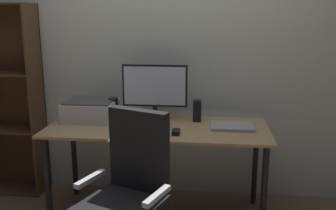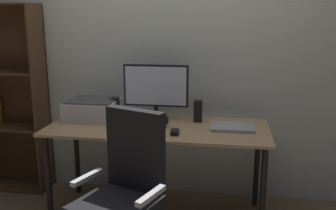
{
  "view_description": "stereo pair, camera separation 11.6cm",
  "coord_description": "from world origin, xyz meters",
  "px_view_note": "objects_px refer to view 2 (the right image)",
  "views": [
    {
      "loc": [
        0.39,
        -2.74,
        1.58
      ],
      "look_at": [
        0.08,
        0.01,
        0.91
      ],
      "focal_mm": 40.6,
      "sensor_mm": 36.0,
      "label": 1
    },
    {
      "loc": [
        0.51,
        -2.73,
        1.58
      ],
      "look_at": [
        0.08,
        0.01,
        0.91
      ],
      "focal_mm": 40.6,
      "sensor_mm": 36.0,
      "label": 2
    }
  ],
  "objects_px": {
    "keyboard": "(143,132)",
    "printer": "(92,109)",
    "mouse": "(175,132)",
    "bookshelf": "(8,101)",
    "desk": "(158,137)",
    "speaker_right": "(198,111)",
    "speaker_left": "(115,108)",
    "monitor": "(156,89)",
    "coffee_mug": "(161,121)",
    "laptop": "(232,127)",
    "office_chair": "(124,201)"
  },
  "relations": [
    {
      "from": "speaker_left",
      "to": "monitor",
      "type": "bearing_deg",
      "value": 1.33
    },
    {
      "from": "monitor",
      "to": "mouse",
      "type": "relative_size",
      "value": 5.42
    },
    {
      "from": "desk",
      "to": "printer",
      "type": "relative_size",
      "value": 4.2
    },
    {
      "from": "desk",
      "to": "speaker_right",
      "type": "xyz_separation_m",
      "value": [
        0.29,
        0.19,
        0.17
      ]
    },
    {
      "from": "speaker_right",
      "to": "desk",
      "type": "bearing_deg",
      "value": -147.65
    },
    {
      "from": "desk",
      "to": "monitor",
      "type": "relative_size",
      "value": 3.23
    },
    {
      "from": "mouse",
      "to": "laptop",
      "type": "bearing_deg",
      "value": 25.1
    },
    {
      "from": "desk",
      "to": "keyboard",
      "type": "height_order",
      "value": "keyboard"
    },
    {
      "from": "speaker_right",
      "to": "printer",
      "type": "height_order",
      "value": "speaker_right"
    },
    {
      "from": "coffee_mug",
      "to": "laptop",
      "type": "height_order",
      "value": "coffee_mug"
    },
    {
      "from": "laptop",
      "to": "speaker_right",
      "type": "relative_size",
      "value": 1.88
    },
    {
      "from": "coffee_mug",
      "to": "speaker_left",
      "type": "distance_m",
      "value": 0.47
    },
    {
      "from": "monitor",
      "to": "bookshelf",
      "type": "relative_size",
      "value": 0.31
    },
    {
      "from": "monitor",
      "to": "coffee_mug",
      "type": "bearing_deg",
      "value": -69.73
    },
    {
      "from": "desk",
      "to": "keyboard",
      "type": "distance_m",
      "value": 0.22
    },
    {
      "from": "coffee_mug",
      "to": "bookshelf",
      "type": "relative_size",
      "value": 0.06
    },
    {
      "from": "laptop",
      "to": "printer",
      "type": "distance_m",
      "value": 1.13
    },
    {
      "from": "mouse",
      "to": "office_chair",
      "type": "relative_size",
      "value": 0.1
    },
    {
      "from": "desk",
      "to": "coffee_mug",
      "type": "height_order",
      "value": "coffee_mug"
    },
    {
      "from": "monitor",
      "to": "bookshelf",
      "type": "xyz_separation_m",
      "value": [
        -1.38,
        0.14,
        -0.18
      ]
    },
    {
      "from": "desk",
      "to": "coffee_mug",
      "type": "xyz_separation_m",
      "value": [
        0.03,
        -0.02,
        0.14
      ]
    },
    {
      "from": "mouse",
      "to": "office_chair",
      "type": "distance_m",
      "value": 0.63
    },
    {
      "from": "monitor",
      "to": "printer",
      "type": "height_order",
      "value": "monitor"
    },
    {
      "from": "keyboard",
      "to": "coffee_mug",
      "type": "bearing_deg",
      "value": 58.07
    },
    {
      "from": "keyboard",
      "to": "printer",
      "type": "height_order",
      "value": "printer"
    },
    {
      "from": "laptop",
      "to": "speaker_left",
      "type": "height_order",
      "value": "speaker_left"
    },
    {
      "from": "speaker_left",
      "to": "office_chair",
      "type": "xyz_separation_m",
      "value": [
        0.3,
        -0.85,
        -0.37
      ]
    },
    {
      "from": "keyboard",
      "to": "coffee_mug",
      "type": "xyz_separation_m",
      "value": [
        0.1,
        0.16,
        0.04
      ]
    },
    {
      "from": "monitor",
      "to": "desk",
      "type": "bearing_deg",
      "value": -76.26
    },
    {
      "from": "monitor",
      "to": "bookshelf",
      "type": "height_order",
      "value": "bookshelf"
    },
    {
      "from": "keyboard",
      "to": "desk",
      "type": "bearing_deg",
      "value": 69.56
    },
    {
      "from": "keyboard",
      "to": "bookshelf",
      "type": "bearing_deg",
      "value": 160.05
    },
    {
      "from": "keyboard",
      "to": "mouse",
      "type": "height_order",
      "value": "mouse"
    },
    {
      "from": "desk",
      "to": "laptop",
      "type": "height_order",
      "value": "laptop"
    },
    {
      "from": "bookshelf",
      "to": "speaker_right",
      "type": "bearing_deg",
      "value": -4.85
    },
    {
      "from": "desk",
      "to": "office_chair",
      "type": "bearing_deg",
      "value": -97.71
    },
    {
      "from": "laptop",
      "to": "speaker_right",
      "type": "height_order",
      "value": "speaker_right"
    },
    {
      "from": "mouse",
      "to": "laptop",
      "type": "height_order",
      "value": "mouse"
    },
    {
      "from": "laptop",
      "to": "printer",
      "type": "height_order",
      "value": "printer"
    },
    {
      "from": "speaker_right",
      "to": "printer",
      "type": "distance_m",
      "value": 0.86
    },
    {
      "from": "speaker_left",
      "to": "speaker_right",
      "type": "distance_m",
      "value": 0.68
    },
    {
      "from": "monitor",
      "to": "speaker_left",
      "type": "xyz_separation_m",
      "value": [
        -0.34,
        -0.01,
        -0.17
      ]
    },
    {
      "from": "laptop",
      "to": "office_chair",
      "type": "bearing_deg",
      "value": -134.21
    },
    {
      "from": "monitor",
      "to": "office_chair",
      "type": "xyz_separation_m",
      "value": [
        -0.04,
        -0.86,
        -0.54
      ]
    },
    {
      "from": "mouse",
      "to": "coffee_mug",
      "type": "xyz_separation_m",
      "value": [
        -0.12,
        0.15,
        0.04
      ]
    },
    {
      "from": "mouse",
      "to": "bookshelf",
      "type": "height_order",
      "value": "bookshelf"
    },
    {
      "from": "desk",
      "to": "printer",
      "type": "height_order",
      "value": "printer"
    },
    {
      "from": "coffee_mug",
      "to": "bookshelf",
      "type": "bearing_deg",
      "value": 166.39
    },
    {
      "from": "printer",
      "to": "office_chair",
      "type": "height_order",
      "value": "office_chair"
    },
    {
      "from": "mouse",
      "to": "bookshelf",
      "type": "xyz_separation_m",
      "value": [
        -1.59,
        0.5,
        0.06
      ]
    }
  ]
}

